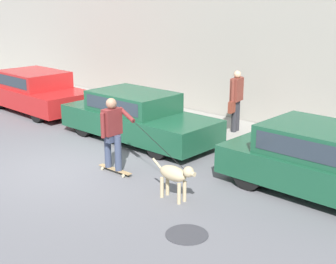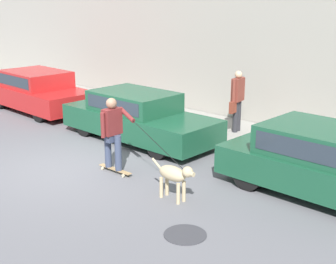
{
  "view_description": "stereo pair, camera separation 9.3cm",
  "coord_description": "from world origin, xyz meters",
  "px_view_note": "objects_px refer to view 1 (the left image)",
  "views": [
    {
      "loc": [
        8.22,
        -5.59,
        3.65
      ],
      "look_at": [
        1.87,
        1.21,
        0.95
      ],
      "focal_mm": 50.0,
      "sensor_mm": 36.0,
      "label": 1
    },
    {
      "loc": [
        8.29,
        -5.52,
        3.65
      ],
      "look_at": [
        1.87,
        1.21,
        0.95
      ],
      "focal_mm": 50.0,
      "sensor_mm": 36.0,
      "label": 2
    }
  ],
  "objects_px": {
    "parked_car_2": "(325,162)",
    "parked_car_1": "(137,117)",
    "dog": "(175,175)",
    "skateboarder": "(113,131)",
    "pedestrian_with_bag": "(236,98)",
    "parked_car_0": "(36,92)"
  },
  "relations": [
    {
      "from": "parked_car_2",
      "to": "parked_car_0",
      "type": "bearing_deg",
      "value": -180.0
    },
    {
      "from": "parked_car_2",
      "to": "skateboarder",
      "type": "height_order",
      "value": "skateboarder"
    },
    {
      "from": "parked_car_1",
      "to": "skateboarder",
      "type": "xyz_separation_m",
      "value": [
        1.37,
        -1.98,
        0.32
      ]
    },
    {
      "from": "dog",
      "to": "skateboarder",
      "type": "xyz_separation_m",
      "value": [
        -1.92,
        0.15,
        0.44
      ]
    },
    {
      "from": "parked_car_2",
      "to": "dog",
      "type": "relative_size",
      "value": 3.77
    },
    {
      "from": "parked_car_1",
      "to": "parked_car_2",
      "type": "distance_m",
      "value": 5.16
    },
    {
      "from": "skateboarder",
      "to": "pedestrian_with_bag",
      "type": "bearing_deg",
      "value": 83.17
    },
    {
      "from": "parked_car_2",
      "to": "parked_car_1",
      "type": "bearing_deg",
      "value": -179.99
    },
    {
      "from": "skateboarder",
      "to": "pedestrian_with_bag",
      "type": "distance_m",
      "value": 4.0
    },
    {
      "from": "pedestrian_with_bag",
      "to": "parked_car_0",
      "type": "bearing_deg",
      "value": 6.76
    },
    {
      "from": "parked_car_1",
      "to": "skateboarder",
      "type": "distance_m",
      "value": 2.43
    },
    {
      "from": "dog",
      "to": "skateboarder",
      "type": "relative_size",
      "value": 0.39
    },
    {
      "from": "skateboarder",
      "to": "parked_car_1",
      "type": "bearing_deg",
      "value": 122.62
    },
    {
      "from": "parked_car_0",
      "to": "pedestrian_with_bag",
      "type": "relative_size",
      "value": 2.52
    },
    {
      "from": "parked_car_1",
      "to": "dog",
      "type": "xyz_separation_m",
      "value": [
        3.29,
        -2.14,
        -0.12
      ]
    },
    {
      "from": "parked_car_0",
      "to": "parked_car_2",
      "type": "relative_size",
      "value": 1.05
    },
    {
      "from": "parked_car_0",
      "to": "parked_car_2",
      "type": "distance_m",
      "value": 9.99
    },
    {
      "from": "parked_car_2",
      "to": "pedestrian_with_bag",
      "type": "bearing_deg",
      "value": 149.88
    },
    {
      "from": "parked_car_2",
      "to": "dog",
      "type": "distance_m",
      "value": 2.84
    },
    {
      "from": "parked_car_0",
      "to": "pedestrian_with_bag",
      "type": "bearing_deg",
      "value": 17.83
    },
    {
      "from": "parked_car_1",
      "to": "skateboarder",
      "type": "height_order",
      "value": "skateboarder"
    },
    {
      "from": "dog",
      "to": "pedestrian_with_bag",
      "type": "distance_m",
      "value": 4.47
    }
  ]
}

